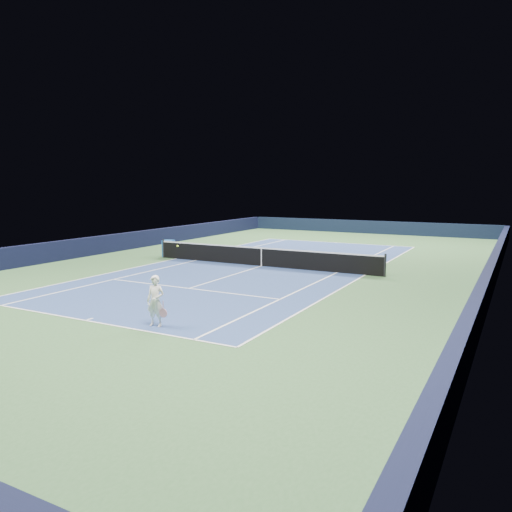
% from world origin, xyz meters
% --- Properties ---
extents(ground, '(40.00, 40.00, 0.00)m').
position_xyz_m(ground, '(0.00, 0.00, 0.00)').
color(ground, '#355C32').
rests_on(ground, ground).
extents(wall_far, '(22.00, 0.35, 1.10)m').
position_xyz_m(wall_far, '(0.00, 19.82, 0.55)').
color(wall_far, black).
rests_on(wall_far, ground).
extents(wall_right, '(0.35, 40.00, 1.10)m').
position_xyz_m(wall_right, '(10.82, 0.00, 0.55)').
color(wall_right, black).
rests_on(wall_right, ground).
extents(wall_left, '(0.35, 40.00, 1.10)m').
position_xyz_m(wall_left, '(-10.82, 0.00, 0.55)').
color(wall_left, black).
rests_on(wall_left, ground).
extents(court_surface, '(10.97, 23.77, 0.01)m').
position_xyz_m(court_surface, '(0.00, 0.00, 0.00)').
color(court_surface, navy).
rests_on(court_surface, ground).
extents(baseline_far, '(10.97, 0.08, 0.00)m').
position_xyz_m(baseline_far, '(0.00, 11.88, 0.01)').
color(baseline_far, white).
rests_on(baseline_far, ground).
extents(baseline_near, '(10.97, 0.08, 0.00)m').
position_xyz_m(baseline_near, '(0.00, -11.88, 0.01)').
color(baseline_near, white).
rests_on(baseline_near, ground).
extents(sideline_doubles_right, '(0.08, 23.77, 0.00)m').
position_xyz_m(sideline_doubles_right, '(5.49, 0.00, 0.01)').
color(sideline_doubles_right, white).
rests_on(sideline_doubles_right, ground).
extents(sideline_doubles_left, '(0.08, 23.77, 0.00)m').
position_xyz_m(sideline_doubles_left, '(-5.49, 0.00, 0.01)').
color(sideline_doubles_left, white).
rests_on(sideline_doubles_left, ground).
extents(sideline_singles_right, '(0.08, 23.77, 0.00)m').
position_xyz_m(sideline_singles_right, '(4.12, 0.00, 0.01)').
color(sideline_singles_right, white).
rests_on(sideline_singles_right, ground).
extents(sideline_singles_left, '(0.08, 23.77, 0.00)m').
position_xyz_m(sideline_singles_left, '(-4.12, 0.00, 0.01)').
color(sideline_singles_left, white).
rests_on(sideline_singles_left, ground).
extents(service_line_far, '(8.23, 0.08, 0.00)m').
position_xyz_m(service_line_far, '(0.00, 6.40, 0.01)').
color(service_line_far, white).
rests_on(service_line_far, ground).
extents(service_line_near, '(8.23, 0.08, 0.00)m').
position_xyz_m(service_line_near, '(0.00, -6.40, 0.01)').
color(service_line_near, white).
rests_on(service_line_near, ground).
extents(center_service_line, '(0.08, 12.80, 0.00)m').
position_xyz_m(center_service_line, '(0.00, 0.00, 0.01)').
color(center_service_line, white).
rests_on(center_service_line, ground).
extents(center_mark_far, '(0.08, 0.30, 0.00)m').
position_xyz_m(center_mark_far, '(0.00, 11.73, 0.01)').
color(center_mark_far, white).
rests_on(center_mark_far, ground).
extents(center_mark_near, '(0.08, 0.30, 0.00)m').
position_xyz_m(center_mark_near, '(0.00, -11.73, 0.01)').
color(center_mark_near, white).
rests_on(center_mark_near, ground).
extents(tennis_net, '(12.90, 0.10, 1.07)m').
position_xyz_m(tennis_net, '(0.00, 0.00, 0.50)').
color(tennis_net, black).
rests_on(tennis_net, ground).
extents(sponsor_cube, '(0.67, 0.63, 0.98)m').
position_xyz_m(sponsor_cube, '(-6.40, 0.46, 0.49)').
color(sponsor_cube, '#1E60B4').
rests_on(sponsor_cube, ground).
extents(tennis_player, '(0.76, 1.26, 2.35)m').
position_xyz_m(tennis_player, '(2.35, -11.33, 0.78)').
color(tennis_player, white).
rests_on(tennis_player, ground).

